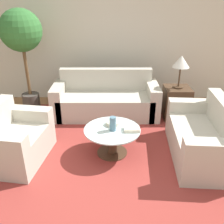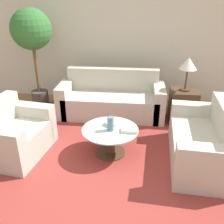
% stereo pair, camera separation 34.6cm
% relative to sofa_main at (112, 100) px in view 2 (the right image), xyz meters
% --- Properties ---
extents(ground_plane, '(14.00, 14.00, 0.00)m').
position_rel_sofa_main_xyz_m(ground_plane, '(-0.01, -2.11, -0.28)').
color(ground_plane, '#8E603D').
extents(wall_back, '(10.00, 0.06, 2.60)m').
position_rel_sofa_main_xyz_m(wall_back, '(-0.01, 0.87, 1.02)').
color(wall_back, beige).
rests_on(wall_back, ground_plane).
extents(rug, '(3.63, 3.55, 0.01)m').
position_rel_sofa_main_xyz_m(rug, '(0.12, -1.35, -0.28)').
color(rug, maroon).
rests_on(rug, ground_plane).
extents(sofa_main, '(1.96, 0.79, 0.84)m').
position_rel_sofa_main_xyz_m(sofa_main, '(0.00, 0.00, 0.00)').
color(sofa_main, '#B2AD9E').
rests_on(sofa_main, ground_plane).
extents(armchair, '(0.86, 1.10, 0.81)m').
position_rel_sofa_main_xyz_m(armchair, '(-1.25, -1.48, 0.00)').
color(armchair, '#B2AD9E').
rests_on(armchair, ground_plane).
extents(loveseat, '(0.84, 1.46, 0.82)m').
position_rel_sofa_main_xyz_m(loveseat, '(1.42, -1.41, 0.00)').
color(loveseat, '#B2AD9E').
rests_on(loveseat, ground_plane).
extents(coffee_table, '(0.80, 0.80, 0.40)m').
position_rel_sofa_main_xyz_m(coffee_table, '(0.12, -1.35, -0.02)').
color(coffee_table, '#422D1E').
rests_on(coffee_table, ground_plane).
extents(side_table, '(0.46, 0.46, 0.59)m').
position_rel_sofa_main_xyz_m(side_table, '(1.31, -0.17, 0.01)').
color(side_table, '#422D1E').
rests_on(side_table, ground_plane).
extents(table_lamp, '(0.30, 0.30, 0.58)m').
position_rel_sofa_main_xyz_m(table_lamp, '(1.31, -0.17, 0.76)').
color(table_lamp, '#422D1E').
rests_on(table_lamp, side_table).
extents(potted_plant, '(0.75, 0.75, 1.92)m').
position_rel_sofa_main_xyz_m(potted_plant, '(-1.49, 0.16, 1.14)').
color(potted_plant, '#3D3833').
rests_on(potted_plant, ground_plane).
extents(vase, '(0.09, 0.09, 0.20)m').
position_rel_sofa_main_xyz_m(vase, '(0.13, -1.38, 0.22)').
color(vase, slate).
rests_on(vase, coffee_table).
extents(bowl, '(0.19, 0.19, 0.05)m').
position_rel_sofa_main_xyz_m(bowl, '(0.13, -1.22, 0.15)').
color(bowl, beige).
rests_on(bowl, coffee_table).
extents(book_stack, '(0.21, 0.16, 0.05)m').
position_rel_sofa_main_xyz_m(book_stack, '(0.39, -1.39, 0.14)').
color(book_stack, beige).
rests_on(book_stack, coffee_table).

